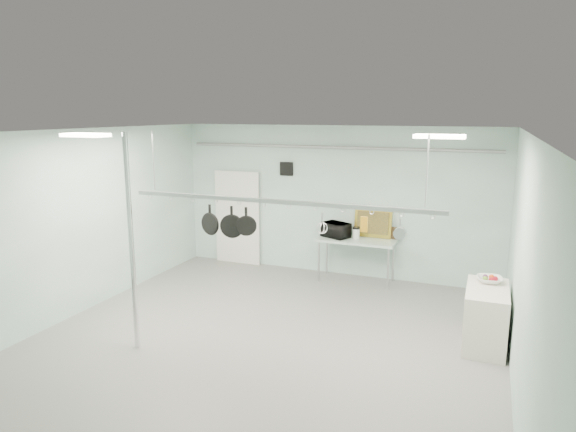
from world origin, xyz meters
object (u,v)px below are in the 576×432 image
at_px(chrome_pole, 131,244).
at_px(prep_table, 356,243).
at_px(side_cabinet, 486,317).
at_px(fruit_bowl, 490,280).
at_px(skillet_left, 210,220).
at_px(pot_rack, 276,200).
at_px(microwave, 336,230).
at_px(skillet_right, 246,221).
at_px(skillet_mid, 232,222).
at_px(coffee_canister, 356,234).

bearing_deg(chrome_pole, prep_table, 61.29).
bearing_deg(side_cabinet, fruit_bowl, 86.34).
relative_size(side_cabinet, skillet_left, 2.52).
xyz_separation_m(pot_rack, microwave, (-0.04, 3.30, -1.17)).
bearing_deg(skillet_right, side_cabinet, -6.05).
distance_m(microwave, fruit_bowl, 3.57).
height_order(prep_table, skillet_left, skillet_left).
height_order(chrome_pole, skillet_left, chrome_pole).
xyz_separation_m(skillet_left, skillet_mid, (0.38, 0.00, -0.01)).
bearing_deg(fruit_bowl, side_cabinet, -93.66).
height_order(prep_table, fruit_bowl, fruit_bowl).
height_order(prep_table, side_cabinet, prep_table).
relative_size(prep_table, microwave, 2.87).
xyz_separation_m(prep_table, pot_rack, (-0.40, -3.30, 1.40)).
bearing_deg(coffee_canister, prep_table, -56.03).
relative_size(pot_rack, microwave, 8.60).
height_order(prep_table, skillet_mid, skillet_mid).
relative_size(pot_rack, coffee_canister, 22.87).
bearing_deg(coffee_canister, chrome_pole, -118.28).
bearing_deg(pot_rack, side_cabinet, 20.45).
distance_m(microwave, skillet_left, 3.56).
relative_size(prep_table, skillet_left, 3.36).
xyz_separation_m(microwave, skillet_left, (-1.07, -3.30, 0.79)).
relative_size(coffee_canister, skillet_left, 0.44).
bearing_deg(skillet_right, chrome_pole, -171.21).
relative_size(pot_rack, skillet_mid, 9.82).
bearing_deg(skillet_right, pot_rack, -23.78).
distance_m(prep_table, skillet_right, 3.57).
distance_m(prep_table, coffee_canister, 0.18).
bearing_deg(pot_rack, fruit_bowl, 25.02).
distance_m(prep_table, skillet_mid, 3.63).
height_order(chrome_pole, fruit_bowl, chrome_pole).
distance_m(skillet_left, skillet_mid, 0.38).
relative_size(side_cabinet, pot_rack, 0.25).
xyz_separation_m(chrome_pole, side_cabinet, (4.85, 2.00, -1.15)).
height_order(fruit_bowl, skillet_left, skillet_left).
height_order(side_cabinet, coffee_canister, coffee_canister).
height_order(prep_table, pot_rack, pot_rack).
bearing_deg(skillet_right, fruit_bowl, -1.95).
relative_size(skillet_mid, skillet_right, 1.14).
xyz_separation_m(prep_table, microwave, (-0.44, 0.00, 0.23)).
bearing_deg(skillet_left, pot_rack, 14.19).
distance_m(fruit_bowl, skillet_left, 4.40).
distance_m(pot_rack, fruit_bowl, 3.52).
distance_m(chrome_pole, skillet_right, 1.69).
bearing_deg(chrome_pole, coffee_canister, 61.72).
height_order(prep_table, skillet_right, skillet_right).
distance_m(side_cabinet, fruit_bowl, 0.57).
bearing_deg(skillet_mid, chrome_pole, -155.86).
xyz_separation_m(side_cabinet, skillet_mid, (-3.68, -1.10, 1.39)).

